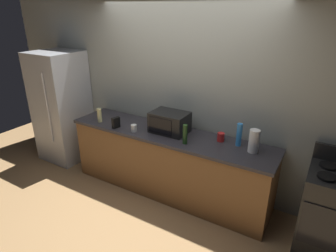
# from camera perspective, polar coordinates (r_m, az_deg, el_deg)

# --- Properties ---
(ground_plane) EXTENTS (8.00, 8.00, 0.00)m
(ground_plane) POSITION_cam_1_polar(r_m,az_deg,el_deg) (3.94, -3.11, -15.54)
(ground_plane) COLOR #A87F51
(back_wall) EXTENTS (6.40, 0.10, 2.70)m
(back_wall) POSITION_cam_1_polar(r_m,az_deg,el_deg) (3.94, 3.09, 6.68)
(back_wall) COLOR #9EA399
(back_wall) RESTS_ON ground_plane
(counter_run) EXTENTS (2.84, 0.64, 0.90)m
(counter_run) POSITION_cam_1_polar(r_m,az_deg,el_deg) (3.96, 0.00, -7.34)
(counter_run) COLOR brown
(counter_run) RESTS_ON ground_plane
(refrigerator) EXTENTS (0.72, 0.73, 1.80)m
(refrigerator) POSITION_cam_1_polar(r_m,az_deg,el_deg) (5.06, -20.39, 3.57)
(refrigerator) COLOR #B7BABF
(refrigerator) RESTS_ON ground_plane
(stove_range) EXTENTS (0.60, 0.61, 1.08)m
(stove_range) POSITION_cam_1_polar(r_m,az_deg,el_deg) (3.55, 29.95, -14.59)
(stove_range) COLOR black
(stove_range) RESTS_ON ground_plane
(microwave) EXTENTS (0.48, 0.35, 0.27)m
(microwave) POSITION_cam_1_polar(r_m,az_deg,el_deg) (3.75, 0.30, 0.75)
(microwave) COLOR black
(microwave) RESTS_ON counter_run
(paper_towel_roll) EXTENTS (0.12, 0.12, 0.27)m
(paper_towel_roll) POSITION_cam_1_polar(r_m,az_deg,el_deg) (3.37, 16.74, -2.89)
(paper_towel_roll) COLOR white
(paper_towel_roll) RESTS_ON counter_run
(cordless_phone) EXTENTS (0.07, 0.12, 0.15)m
(cordless_phone) POSITION_cam_1_polar(r_m,az_deg,el_deg) (3.96, -10.33, 0.66)
(cordless_phone) COLOR black
(cordless_phone) RESTS_ON counter_run
(bottle_vinegar) EXTENTS (0.06, 0.06, 0.20)m
(bottle_vinegar) POSITION_cam_1_polar(r_m,az_deg,el_deg) (4.20, -13.48, 2.10)
(bottle_vinegar) COLOR beige
(bottle_vinegar) RESTS_ON counter_run
(bottle_spray_cleaner) EXTENTS (0.06, 0.06, 0.28)m
(bottle_spray_cleaner) POSITION_cam_1_polar(r_m,az_deg,el_deg) (3.47, 13.98, -1.69)
(bottle_spray_cleaner) COLOR #338CE5
(bottle_spray_cleaner) RESTS_ON counter_run
(bottle_wine) EXTENTS (0.06, 0.06, 0.24)m
(bottle_wine) POSITION_cam_1_polar(r_m,az_deg,el_deg) (3.43, 3.42, -1.66)
(bottle_wine) COLOR #1E3F19
(bottle_wine) RESTS_ON counter_run
(mug_red) EXTENTS (0.09, 0.09, 0.11)m
(mug_red) POSITION_cam_1_polar(r_m,az_deg,el_deg) (3.58, 10.47, -2.17)
(mug_red) COLOR red
(mug_red) RESTS_ON counter_run
(mug_white) EXTENTS (0.08, 0.08, 0.10)m
(mug_white) POSITION_cam_1_polar(r_m,az_deg,el_deg) (3.81, -6.81, -0.43)
(mug_white) COLOR white
(mug_white) RESTS_ON counter_run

